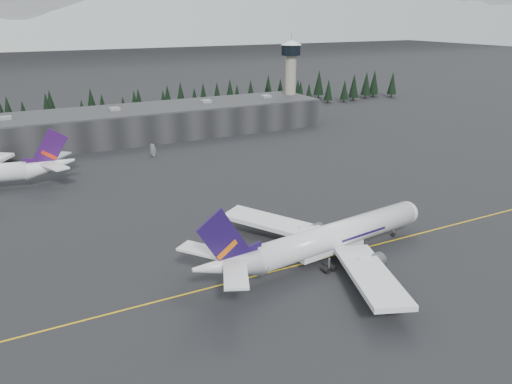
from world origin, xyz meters
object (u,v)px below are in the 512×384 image
jet_main (321,241)px  gse_vehicle_b (154,154)px  terminal (140,123)px  gse_vehicle_a (1,165)px  control_tower (291,72)px

jet_main → gse_vehicle_b: (-6.99, 97.61, -4.16)m
terminal → gse_vehicle_a: terminal is taller
jet_main → control_tower: bearing=54.6°
jet_main → gse_vehicle_a: 123.37m
control_tower → gse_vehicle_b: control_tower is taller
terminal → jet_main: 127.97m
terminal → control_tower: control_tower is taller
gse_vehicle_a → gse_vehicle_b: gse_vehicle_b is taller
gse_vehicle_b → jet_main: bearing=-19.6°
jet_main → gse_vehicle_a: (-57.51, 109.06, -4.31)m
terminal → jet_main: size_ratio=2.68×
gse_vehicle_a → gse_vehicle_b: size_ratio=0.99×
control_tower → jet_main: control_tower is taller
jet_main → gse_vehicle_b: size_ratio=12.75×
control_tower → jet_main: 150.41m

